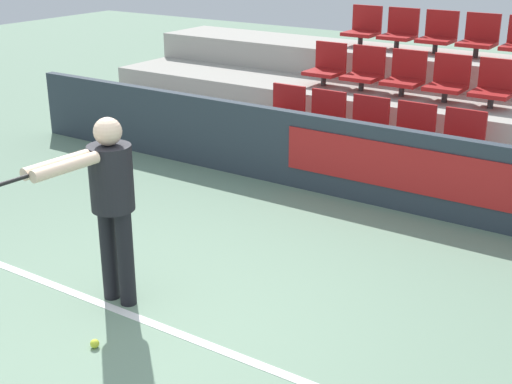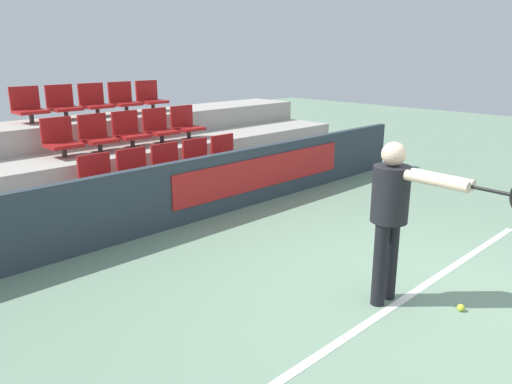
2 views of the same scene
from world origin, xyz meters
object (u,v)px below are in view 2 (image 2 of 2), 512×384
Objects in this scene: stadium_chair_4 at (227,154)px; stadium_chair_12 at (95,102)px; stadium_chair_1 at (136,171)px; stadium_chair_11 at (63,104)px; stadium_chair_13 at (124,99)px; stadium_chair_3 at (200,160)px; stadium_chair_9 at (186,124)px; stadium_chair_14 at (150,97)px; stadium_chair_10 at (28,107)px; stadium_chair_0 at (99,178)px; stadium_chair_2 at (170,165)px; stadium_chair_6 at (97,135)px; stadium_chair_7 at (129,131)px; tennis_player at (396,207)px; tennis_ball at (461,308)px; stadium_chair_8 at (159,127)px; stadium_chair_5 at (61,139)px.

stadium_chair_12 reaches higher than stadium_chair_4.
stadium_chair_1 is 1.00× the size of stadium_chair_12.
stadium_chair_11 is 1.13m from stadium_chair_13.
stadium_chair_3 is 1.00× the size of stadium_chair_9.
stadium_chair_14 is at bearing 0.00° from stadium_chair_11.
stadium_chair_9 is 2.55m from stadium_chair_10.
stadium_chair_0 is 1.13m from stadium_chair_2.
stadium_chair_0 is at bearing 180.00° from stadium_chair_2.
stadium_chair_4 is 1.00× the size of stadium_chair_13.
stadium_chair_10 and stadium_chair_11 have the same top height.
stadium_chair_13 is at bearing 104.58° from stadium_chair_4.
stadium_chair_6 is 1.00× the size of stadium_chair_7.
tennis_ball is at bearing -54.41° from tennis_player.
stadium_chair_0 is 1.00× the size of stadium_chair_6.
stadium_chair_12 is (1.13, 2.18, 0.78)m from stadium_chair_0.
tennis_player is 1.11m from tennis_ball.
stadium_chair_8 and stadium_chair_9 have the same top height.
stadium_chair_12 is 6.13m from tennis_player.
stadium_chair_8 is 1.00× the size of stadium_chair_9.
stadium_chair_6 is 1.13m from stadium_chair_8.
stadium_chair_4 is at bearing 0.00° from stadium_chair_2.
stadium_chair_14 is at bearing 43.87° from stadium_chair_0.
stadium_chair_14 is (0.00, 2.18, 0.78)m from stadium_chair_4.
tennis_player is (-1.45, -3.92, 0.30)m from stadium_chair_4.
stadium_chair_10 is at bearing 180.00° from stadium_chair_12.
stadium_chair_13 is (1.13, 0.00, 0.00)m from stadium_chair_11.
stadium_chair_14 is at bearing 0.00° from stadium_chair_10.
stadium_chair_6 is 8.58× the size of tennis_ball.
stadium_chair_1 is at bearing 97.57° from tennis_ball.
stadium_chair_10 reaches higher than stadium_chair_5.
stadium_chair_11 is (-1.13, 1.09, 0.39)m from stadium_chair_8.
stadium_chair_1 is 1.13m from stadium_chair_3.
stadium_chair_7 reaches higher than stadium_chair_0.
stadium_chair_2 is 2.39m from stadium_chair_13.
tennis_ball is at bearing -99.48° from stadium_chair_14.
stadium_chair_11 is 6.13m from tennis_player.
stadium_chair_2 is at bearing -62.52° from stadium_chair_6.
stadium_chair_3 is at bearing -32.65° from stadium_chair_5.
stadium_chair_7 is 1.29m from stadium_chair_13.
stadium_chair_11 is at bearing 62.52° from stadium_chair_5.
stadium_chair_13 is at bearing 90.00° from stadium_chair_8.
stadium_chair_1 is 1.29m from stadium_chair_7.
stadium_chair_2 is at bearing -104.58° from stadium_chair_13.
stadium_chair_3 is 1.29m from stadium_chair_9.
stadium_chair_2 is at bearing -117.48° from stadium_chair_8.
stadium_chair_10 reaches higher than stadium_chair_2.
stadium_chair_5 is at bearing 101.81° from tennis_ball.
stadium_chair_1 is 1.16m from stadium_chair_6.
stadium_chair_3 is at bearing -117.48° from stadium_chair_9.
stadium_chair_9 is at bearing 78.70° from tennis_ball.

